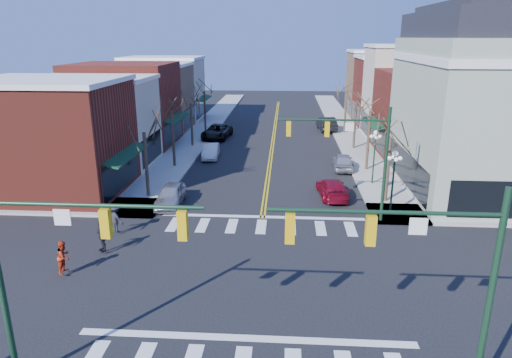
% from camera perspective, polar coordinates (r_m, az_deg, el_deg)
% --- Properties ---
extents(ground, '(160.00, 160.00, 0.00)m').
position_cam_1_polar(ground, '(22.39, -0.24, -12.26)').
color(ground, black).
rests_on(ground, ground).
extents(sidewalk_left, '(3.50, 70.00, 0.15)m').
position_cam_1_polar(sidewalk_left, '(42.16, -10.27, 1.94)').
color(sidewalk_left, '#9E9B93').
rests_on(sidewalk_left, ground).
extents(sidewalk_right, '(3.50, 70.00, 0.15)m').
position_cam_1_polar(sidewalk_right, '(41.59, 13.85, 1.50)').
color(sidewalk_right, '#9E9B93').
rests_on(sidewalk_right, ground).
extents(bldg_left_brick_a, '(10.00, 8.50, 8.00)m').
position_cam_1_polar(bldg_left_brick_a, '(36.14, -24.23, 4.54)').
color(bldg_left_brick_a, maroon).
rests_on(bldg_left_brick_a, ground).
extents(bldg_left_stucco_a, '(10.00, 7.00, 7.50)m').
position_cam_1_polar(bldg_left_stucco_a, '(43.05, -19.50, 6.57)').
color(bldg_left_stucco_a, beige).
rests_on(bldg_left_stucco_a, ground).
extents(bldg_left_brick_b, '(10.00, 9.00, 8.50)m').
position_cam_1_polar(bldg_left_brick_b, '(50.33, -16.06, 8.89)').
color(bldg_left_brick_b, maroon).
rests_on(bldg_left_brick_b, ground).
extents(bldg_left_tan, '(10.00, 7.50, 7.80)m').
position_cam_1_polar(bldg_left_tan, '(58.14, -13.33, 9.80)').
color(bldg_left_tan, '#957452').
rests_on(bldg_left_tan, ground).
extents(bldg_left_stucco_b, '(10.00, 8.00, 8.20)m').
position_cam_1_polar(bldg_left_stucco_b, '(65.52, -11.39, 10.90)').
color(bldg_left_stucco_b, beige).
rests_on(bldg_left_stucco_b, ground).
extents(bldg_right_brick_a, '(10.00, 8.50, 8.00)m').
position_cam_1_polar(bldg_right_brick_a, '(47.86, 21.09, 7.70)').
color(bldg_right_brick_a, maroon).
rests_on(bldg_right_brick_a, ground).
extents(bldg_right_stucco, '(10.00, 7.00, 10.00)m').
position_cam_1_polar(bldg_right_stucco, '(55.11, 18.90, 10.10)').
color(bldg_right_stucco, beige).
rests_on(bldg_right_stucco, ground).
extents(bldg_right_brick_b, '(10.00, 8.00, 8.50)m').
position_cam_1_polar(bldg_right_brick_b, '(62.43, 17.11, 10.32)').
color(bldg_right_brick_b, maroon).
rests_on(bldg_right_brick_b, ground).
extents(bldg_right_tan, '(10.00, 8.00, 9.00)m').
position_cam_1_polar(bldg_right_tan, '(70.18, 15.68, 11.34)').
color(bldg_right_tan, '#957452').
rests_on(bldg_right_tan, ground).
extents(victorian_corner, '(12.25, 14.25, 13.30)m').
position_cam_1_polar(victorian_corner, '(37.41, 27.93, 8.59)').
color(victorian_corner, '#96A08B').
rests_on(victorian_corner, ground).
extents(traffic_mast_near_left, '(6.60, 0.28, 7.20)m').
position_cam_1_polar(traffic_mast_near_left, '(15.26, -23.92, -8.86)').
color(traffic_mast_near_left, '#14331E').
rests_on(traffic_mast_near_left, ground).
extents(traffic_mast_near_right, '(6.60, 0.28, 7.20)m').
position_cam_1_polar(traffic_mast_near_right, '(14.22, 20.75, -10.39)').
color(traffic_mast_near_right, '#14331E').
rests_on(traffic_mast_near_right, ground).
extents(traffic_mast_far_right, '(6.60, 0.28, 7.20)m').
position_cam_1_polar(traffic_mast_far_right, '(27.88, 12.30, 3.77)').
color(traffic_mast_far_right, '#14331E').
rests_on(traffic_mast_far_right, ground).
extents(lamppost_corner, '(0.36, 0.36, 4.33)m').
position_cam_1_polar(lamppost_corner, '(29.87, 16.83, 0.84)').
color(lamppost_corner, '#14331E').
rests_on(lamppost_corner, ground).
extents(lamppost_midblock, '(0.36, 0.36, 4.33)m').
position_cam_1_polar(lamppost_midblock, '(36.02, 14.63, 3.77)').
color(lamppost_midblock, '#14331E').
rests_on(lamppost_midblock, ground).
extents(tree_left_a, '(0.24, 0.24, 4.76)m').
position_cam_1_polar(tree_left_a, '(33.11, -13.54, 1.64)').
color(tree_left_a, '#382B21').
rests_on(tree_left_a, ground).
extents(tree_left_b, '(0.24, 0.24, 5.04)m').
position_cam_1_polar(tree_left_b, '(40.56, -10.30, 4.90)').
color(tree_left_b, '#382B21').
rests_on(tree_left_b, ground).
extents(tree_left_c, '(0.24, 0.24, 4.55)m').
position_cam_1_polar(tree_left_c, '(48.25, -8.04, 6.67)').
color(tree_left_c, '#382B21').
rests_on(tree_left_c, ground).
extents(tree_left_d, '(0.24, 0.24, 4.90)m').
position_cam_1_polar(tree_left_d, '(55.96, -6.41, 8.37)').
color(tree_left_d, '#382B21').
rests_on(tree_left_d, ground).
extents(tree_right_a, '(0.24, 0.24, 4.62)m').
position_cam_1_polar(tree_right_a, '(32.43, 16.14, 0.98)').
color(tree_right_a, '#382B21').
rests_on(tree_right_a, ground).
extents(tree_right_b, '(0.24, 0.24, 5.18)m').
position_cam_1_polar(tree_right_b, '(39.97, 13.85, 4.59)').
color(tree_right_b, '#382B21').
rests_on(tree_right_b, ground).
extents(tree_right_c, '(0.24, 0.24, 4.83)m').
position_cam_1_polar(tree_right_c, '(47.74, 12.25, 6.51)').
color(tree_right_c, '#382B21').
rests_on(tree_right_c, ground).
extents(tree_right_d, '(0.24, 0.24, 4.97)m').
position_cam_1_polar(tree_right_d, '(55.54, 11.10, 8.13)').
color(tree_right_d, '#382B21').
rests_on(tree_right_d, ground).
extents(car_left_near, '(1.82, 4.25, 1.43)m').
position_cam_1_polar(car_left_near, '(31.72, -10.64, -2.01)').
color(car_left_near, '#A2A2A6').
rests_on(car_left_near, ground).
extents(car_left_mid, '(1.71, 4.15, 1.34)m').
position_cam_1_polar(car_left_mid, '(43.68, -5.69, 3.48)').
color(car_left_mid, silver).
rests_on(car_left_mid, ground).
extents(car_left_far, '(3.24, 5.96, 1.59)m').
position_cam_1_polar(car_left_far, '(52.20, -4.90, 5.92)').
color(car_left_far, black).
rests_on(car_left_far, ground).
extents(car_right_near, '(2.24, 4.70, 1.32)m').
position_cam_1_polar(car_right_near, '(33.23, 9.50, -1.15)').
color(car_right_near, maroon).
rests_on(car_right_near, ground).
extents(car_right_mid, '(1.85, 4.26, 1.43)m').
position_cam_1_polar(car_right_mid, '(40.36, 10.80, 2.17)').
color(car_right_mid, '#B1B2B6').
rests_on(car_right_mid, ground).
extents(car_right_far, '(2.34, 5.33, 1.70)m').
position_cam_1_polar(car_right_far, '(57.17, 8.81, 6.84)').
color(car_right_far, black).
rests_on(car_right_far, ground).
extents(pedestrian_red_b, '(0.64, 0.81, 1.64)m').
position_cam_1_polar(pedestrian_red_b, '(24.05, -22.89, -8.94)').
color(pedestrian_red_b, '#B22D12').
rests_on(pedestrian_red_b, sidewalk_left).
extents(pedestrian_dark_a, '(1.00, 1.02, 1.72)m').
position_cam_1_polar(pedestrian_dark_a, '(25.60, -18.73, -6.76)').
color(pedestrian_dark_a, black).
rests_on(pedestrian_dark_a, sidewalk_left).
extents(pedestrian_dark_b, '(1.27, 1.12, 1.70)m').
position_cam_1_polar(pedestrian_dark_b, '(27.80, -17.11, -4.69)').
color(pedestrian_dark_b, black).
rests_on(pedestrian_dark_b, sidewalk_left).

